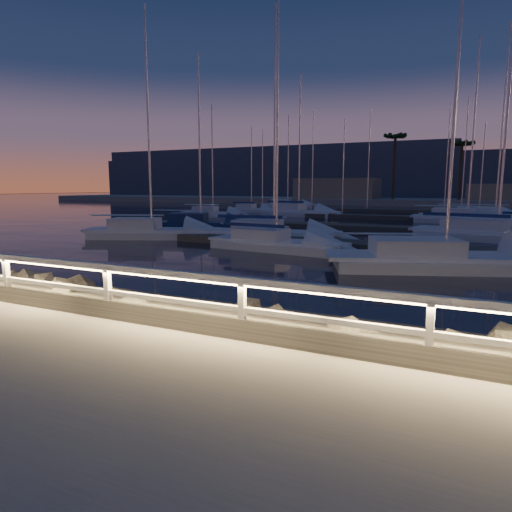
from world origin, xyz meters
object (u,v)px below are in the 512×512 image
Objects in this scene: sailboat_i at (250,209)px; guard_rail at (189,288)px; sailboat_d at (439,258)px; sailboat_e at (211,213)px; sailboat_l at (492,217)px; sailboat_h at (492,233)px; sailboat_b at (148,231)px; sailboat_f at (271,233)px; sailboat_j at (297,212)px; sailboat_m at (286,205)px; sailboat_k at (464,218)px; sailboat_c at (273,242)px; sailboat_a at (198,224)px.

guard_rail is at bearing -60.48° from sailboat_i.
sailboat_d is 1.34× the size of sailboat_e.
sailboat_e is 0.67× the size of sailboat_l.
sailboat_h is (5.55, 23.18, -0.92)m from guard_rail.
sailboat_l is (25.70, 5.62, 0.05)m from sailboat_e.
sailboat_b is at bearing 130.82° from guard_rail.
sailboat_f is 0.91× the size of sailboat_j.
sailboat_b is 28.05m from sailboat_i.
sailboat_b is at bearing -94.34° from sailboat_m.
sailboat_k reaches higher than sailboat_e.
sailboat_d is (7.89, -2.22, 0.04)m from sailboat_c.
sailboat_d is at bearing -51.74° from sailboat_j.
sailboat_c reaches higher than sailboat_i.
sailboat_c is at bearing -56.89° from sailboat_a.
sailboat_h reaches higher than sailboat_b.
sailboat_l reaches higher than sailboat_e.
sailboat_k is (10.01, 18.40, 0.02)m from sailboat_f.
sailboat_e is 0.74× the size of sailboat_k.
sailboat_i is at bearing 82.68° from sailboat_e.
sailboat_e is 0.78× the size of sailboat_j.
guard_rail is 3.34× the size of sailboat_f.
sailboat_i is (-23.38, 30.99, -0.04)m from sailboat_d.
guard_rail is 3.89× the size of sailboat_e.
sailboat_f reaches higher than sailboat_e.
sailboat_k is at bearing -52.04° from sailboat_m.
sailboat_f is 28.60m from sailboat_i.
sailboat_d reaches higher than sailboat_i.
sailboat_f is 24.55m from sailboat_l.
sailboat_f is at bearing 122.42° from sailboat_c.
sailboat_l reaches higher than sailboat_k.
sailboat_a is 5.87m from sailboat_b.
sailboat_a is 22.34m from sailboat_i.
sailboat_k is (8.25, 22.08, 0.06)m from sailboat_c.
sailboat_d reaches higher than sailboat_e.
sailboat_k is at bearing -125.57° from sailboat_l.
sailboat_f reaches higher than sailboat_a.
sailboat_a reaches higher than sailboat_c.
sailboat_m is at bearing 144.67° from sailboat_k.
guard_rail is 14.86m from sailboat_c.
sailboat_c is 0.79× the size of sailboat_k.
sailboat_l is at bearing 101.41° from sailboat_h.
sailboat_l is at bearing 27.84° from sailboat_b.
sailboat_l is at bearing 8.62° from sailboat_j.
sailboat_c is 0.92× the size of sailboat_m.
sailboat_f is at bearing -44.54° from sailboat_a.
sailboat_d reaches higher than sailboat_j.
sailboat_k reaches higher than sailboat_b.
sailboat_e is (-6.29, 17.89, -0.03)m from sailboat_b.
sailboat_b is at bearing 177.50° from sailboat_c.
sailboat_c is 32.68m from sailboat_i.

